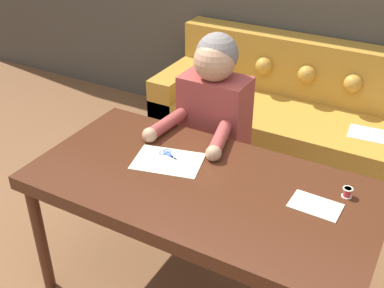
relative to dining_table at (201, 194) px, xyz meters
name	(u,v)px	position (x,y,z in m)	size (l,w,h in m)	color
dining_table	(201,194)	(0.00, 0.00, 0.00)	(1.60, 0.81, 0.75)	#472314
couch	(297,122)	(-0.02, 1.54, -0.36)	(2.06, 0.80, 0.88)	#B7842D
person	(213,134)	(-0.23, 0.58, -0.03)	(0.45, 0.58, 1.23)	#33281E
pattern_paper_main	(168,161)	(-0.22, 0.07, 0.07)	(0.37, 0.30, 0.00)	beige
pattern_paper_offcut	(315,206)	(0.51, 0.08, 0.07)	(0.22, 0.14, 0.00)	beige
scissors	(170,156)	(-0.23, 0.11, 0.07)	(0.20, 0.12, 0.01)	silver
thread_spool	(347,192)	(0.61, 0.21, 0.09)	(0.04, 0.04, 0.05)	red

